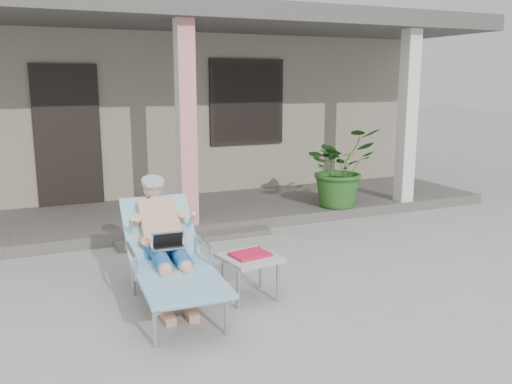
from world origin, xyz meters
name	(u,v)px	position (x,y,z in m)	size (l,w,h in m)	color
ground	(253,291)	(0.00, 0.00, 0.00)	(60.00, 60.00, 0.00)	#9E9E99
house	(124,98)	(0.00, 6.50, 1.67)	(10.40, 5.40, 3.30)	gray
porch_deck	(172,215)	(0.00, 3.00, 0.07)	(10.00, 2.00, 0.15)	#605B56
porch_overhang	(167,22)	(0.00, 2.95, 2.79)	(10.00, 2.30, 2.85)	silver
porch_step	(196,238)	(0.00, 1.85, 0.04)	(2.00, 0.30, 0.07)	#605B56
lounger	(167,227)	(-0.80, 0.11, 0.71)	(0.75, 1.81, 1.16)	#B7B7BC
side_table	(250,260)	(-0.08, -0.12, 0.37)	(0.56, 0.56, 0.44)	#AFAEAA
potted_palm	(340,167)	(2.38, 2.25, 0.74)	(1.07, 0.92, 1.18)	#26591E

